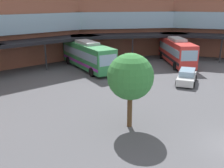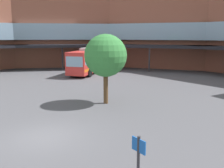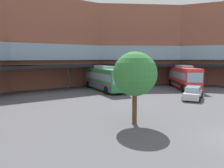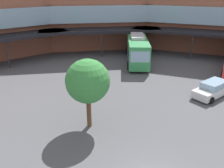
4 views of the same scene
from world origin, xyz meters
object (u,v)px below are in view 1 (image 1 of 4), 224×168
bus_1 (87,55)px  plaza_tree (130,77)px  bus_3 (176,51)px  parked_car (187,77)px

bus_1 → plaza_tree: (-11.78, -13.87, 1.89)m
bus_3 → parked_car: (-8.47, -4.75, -1.19)m
bus_1 → parked_car: 13.56m
bus_3 → bus_1: bearing=-81.3°
bus_3 → plaza_tree: bearing=-25.7°
plaza_tree → parked_car: bearing=1.8°
bus_3 → plaza_tree: size_ratio=1.81×
bus_1 → plaza_tree: bearing=-15.2°
bus_1 → plaza_tree: plaza_tree is taller
bus_1 → bus_3: 12.99m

